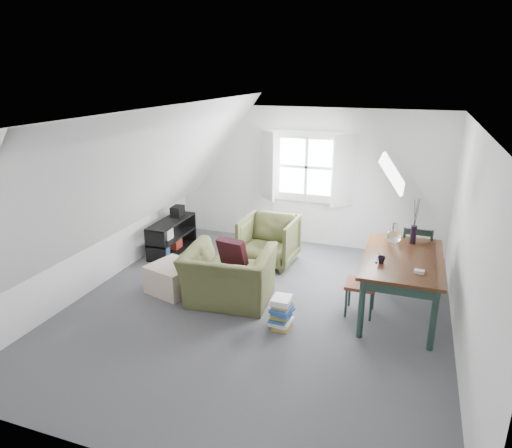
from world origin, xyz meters
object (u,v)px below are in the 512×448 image
at_px(ottoman, 173,278).
at_px(dining_chair_far, 415,255).
at_px(dining_chair_near, 364,284).
at_px(media_shelf, 171,238).
at_px(armchair_far, 269,263).
at_px(armchair_near, 229,301).
at_px(dining_table, 402,265).
at_px(magazine_stack, 282,313).

xyz_separation_m(ottoman, dining_chair_far, (3.33, 1.32, 0.30)).
bearing_deg(ottoman, dining_chair_near, 5.19).
relative_size(dining_chair_far, media_shelf, 0.85).
distance_m(armchair_far, dining_chair_near, 2.13).
height_order(armchair_near, ottoman, ottoman).
distance_m(armchair_near, dining_chair_far, 2.83).
xyz_separation_m(dining_chair_near, media_shelf, (-3.49, 1.08, -0.17)).
bearing_deg(media_shelf, dining_chair_near, -16.27).
xyz_separation_m(armchair_far, dining_table, (2.15, -1.05, 0.72)).
distance_m(media_shelf, magazine_stack, 3.11).
xyz_separation_m(dining_table, magazine_stack, (-1.37, -0.83, -0.51)).
relative_size(armchair_near, dining_table, 0.72).
relative_size(armchair_near, magazine_stack, 2.94).
relative_size(ottoman, dining_table, 0.38).
distance_m(armchair_far, dining_table, 2.50).
bearing_deg(magazine_stack, media_shelf, 145.63).
bearing_deg(armchair_near, ottoman, -6.78).
xyz_separation_m(dining_table, media_shelf, (-3.94, 0.92, -0.45)).
xyz_separation_m(ottoman, dining_table, (3.16, 0.40, 0.51)).
bearing_deg(media_shelf, dining_chair_far, 0.86).
bearing_deg(dining_chair_far, ottoman, 34.78).
bearing_deg(dining_table, ottoman, -175.78).
bearing_deg(dining_table, media_shelf, 163.86).
distance_m(dining_table, dining_chair_far, 0.96).
height_order(armchair_far, magazine_stack, armchair_far).
distance_m(dining_chair_near, media_shelf, 3.66).
distance_m(armchair_near, ottoman, 0.92).
height_order(dining_chair_far, dining_chair_near, dining_chair_far).
bearing_deg(media_shelf, armchair_far, 4.86).
distance_m(ottoman, dining_chair_near, 2.73).
relative_size(ottoman, magazine_stack, 1.55).
height_order(dining_chair_near, magazine_stack, dining_chair_near).
bearing_deg(armchair_near, dining_table, -174.73).
height_order(armchair_far, dining_chair_near, dining_chair_near).
bearing_deg(ottoman, magazine_stack, -13.67).
bearing_deg(armchair_far, dining_chair_far, -1.26).
xyz_separation_m(armchair_near, armchair_far, (0.12, 1.47, 0.00)).
bearing_deg(dining_chair_near, ottoman, -103.83).
bearing_deg(dining_chair_near, dining_table, 89.41).
distance_m(dining_chair_far, dining_chair_near, 1.24).
bearing_deg(media_shelf, armchair_near, -37.91).
relative_size(ottoman, media_shelf, 0.54).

